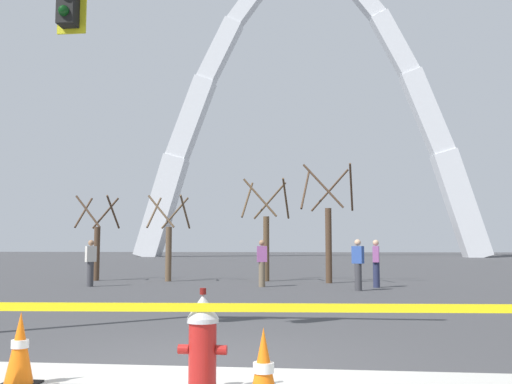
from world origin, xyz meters
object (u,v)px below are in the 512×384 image
pedestrian_walking_left (262,263)px  pedestrian_walking_right (376,263)px  pedestrian_near_trees (91,263)px  monument_arch (306,121)px  traffic_cone_mid_sidewalk (20,350)px  pedestrian_standing_center (358,264)px  traffic_cone_by_hydrant (264,375)px  fire_hydrant (203,344)px

pedestrian_walking_left → pedestrian_walking_right: (3.83, 0.10, 0.00)m
pedestrian_walking_right → pedestrian_near_trees: (-9.70, -0.58, 0.00)m
monument_arch → pedestrian_near_trees: bearing=-97.0°
traffic_cone_mid_sidewalk → pedestrian_walking_right: 14.77m
monument_arch → pedestrian_walking_left: (-0.56, -51.97, -16.41)m
pedestrian_standing_center → pedestrian_walking_right: (0.70, 1.41, 0.00)m
traffic_cone_by_hydrant → pedestrian_standing_center: bearing=82.9°
fire_hydrant → monument_arch: monument_arch is taller
traffic_cone_by_hydrant → pedestrian_walking_right: size_ratio=0.46×
pedestrian_walking_left → pedestrian_walking_right: bearing=1.5°
monument_arch → pedestrian_walking_left: bearing=-90.6°
traffic_cone_by_hydrant → traffic_cone_mid_sidewalk: bearing=161.7°
pedestrian_standing_center → pedestrian_near_trees: (-9.00, 0.83, 0.00)m
traffic_cone_mid_sidewalk → pedestrian_near_trees: bearing=109.8°
traffic_cone_mid_sidewalk → pedestrian_standing_center: pedestrian_standing_center is taller
traffic_cone_by_hydrant → pedestrian_walking_left: pedestrian_walking_left is taller
pedestrian_walking_right → fire_hydrant: bearing=-102.1°
traffic_cone_by_hydrant → pedestrian_near_trees: bearing=117.3°
pedestrian_walking_left → fire_hydrant: bearing=-86.6°
traffic_cone_mid_sidewalk → pedestrian_standing_center: bearing=71.5°
fire_hydrant → pedestrian_standing_center: (2.31, 12.67, 0.35)m
pedestrian_walking_left → pedestrian_standing_center: same height
pedestrian_near_trees → fire_hydrant: bearing=-63.6°
pedestrian_walking_right → pedestrian_near_trees: 9.72m
traffic_cone_by_hydrant → pedestrian_walking_right: pedestrian_walking_right is taller
pedestrian_near_trees → pedestrian_walking_left: bearing=4.7°
pedestrian_standing_center → pedestrian_walking_right: size_ratio=1.00×
pedestrian_standing_center → pedestrian_near_trees: 9.04m
pedestrian_standing_center → pedestrian_near_trees: bearing=174.7°
pedestrian_walking_right → pedestrian_walking_left: bearing=-178.5°
fire_hydrant → pedestrian_near_trees: bearing=116.4°
pedestrian_near_trees → traffic_cone_mid_sidewalk: bearing=-70.2°
fire_hydrant → traffic_cone_by_hydrant: (0.64, -0.69, -0.11)m
traffic_cone_mid_sidewalk → pedestrian_walking_right: (4.89, 13.93, 0.46)m
pedestrian_walking_left → pedestrian_near_trees: size_ratio=1.00×
fire_hydrant → pedestrian_walking_right: bearing=77.9°
traffic_cone_by_hydrant → pedestrian_walking_left: 14.75m
fire_hydrant → traffic_cone_mid_sidewalk: bearing=175.7°
traffic_cone_by_hydrant → pedestrian_walking_left: size_ratio=0.46×
fire_hydrant → pedestrian_walking_right: (3.01, 14.08, 0.35)m
traffic_cone_mid_sidewalk → monument_arch: 67.95m
fire_hydrant → traffic_cone_by_hydrant: 0.95m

